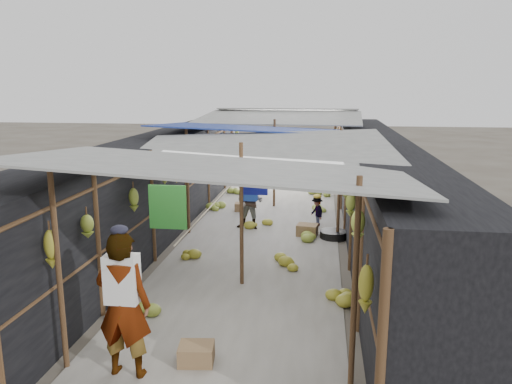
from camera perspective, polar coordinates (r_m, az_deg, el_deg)
The scene contains 14 objects.
ground at distance 6.65m, azimuth -6.04°, elevation -20.39°, with size 80.00×80.00×0.00m, color #6B6356.
aisle_slab at distance 12.53m, azimuth 0.95°, elevation -4.35°, with size 3.60×16.00×0.02m, color #9E998E.
stall_left at distance 12.84m, azimuth -11.09°, elevation 1.06°, with size 1.40×15.00×2.30m, color black.
stall_right at distance 12.25m, azimuth 13.61°, elevation 0.41°, with size 1.40×15.00×2.30m, color black.
crate_near at distance 6.86m, azimuth -6.83°, elevation -17.95°, with size 0.45×0.36×0.27m, color #95744C.
crate_mid at distance 12.09m, azimuth 5.87°, elevation -4.37°, with size 0.48×0.39×0.29m, color #95744C.
crate_back at distance 14.35m, azimuth -1.63°, elevation -1.75°, with size 0.39×0.32×0.25m, color #95744C.
black_basin at distance 11.98m, azimuth 8.81°, elevation -4.86°, with size 0.63×0.63×0.19m, color black.
vendor_elderly at distance 6.43m, azimuth -14.89°, elevation -12.38°, with size 0.69×0.45×1.88m, color silver.
shopper_blue at distance 12.47m, azimuth -0.72°, elevation -1.08°, with size 0.70×0.54×1.43m, color #1C458F.
vendor_seated at distance 12.86m, azimuth 6.98°, elevation -2.25°, with size 0.51×0.29×0.79m, color #554F4A.
market_canopy at distance 12.40m, azimuth 1.27°, elevation 6.77°, with size 5.62×15.20×2.77m.
hanging_bananas at distance 11.80m, azimuth 1.04°, elevation 2.66°, with size 3.95×14.03×0.82m.
floor_bananas at distance 12.22m, azimuth 1.12°, elevation -4.07°, with size 3.84×9.70×0.34m.
Camera 1 is at (1.39, -5.43, 3.57)m, focal length 35.00 mm.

